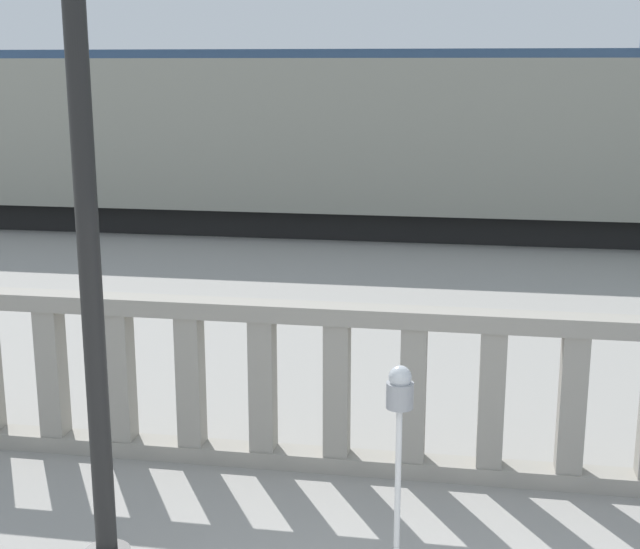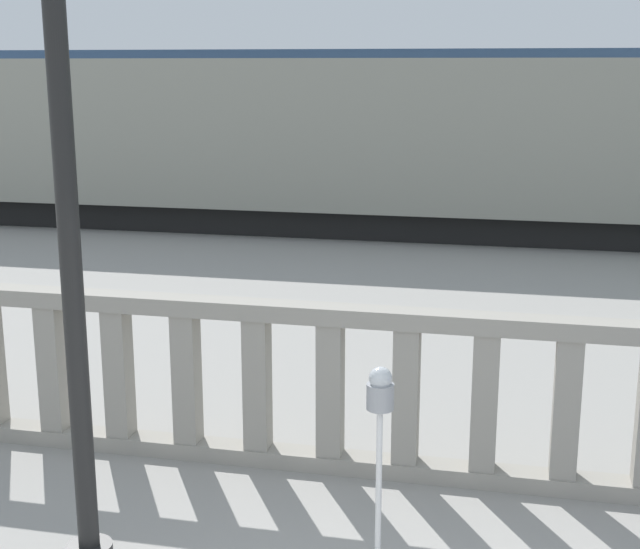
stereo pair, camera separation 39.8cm
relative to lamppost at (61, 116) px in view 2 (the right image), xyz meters
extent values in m
cube|color=gray|center=(1.84, 1.84, -2.89)|extent=(13.03, 0.24, 0.14)
cube|color=gray|center=(1.84, 1.84, -1.64)|extent=(13.03, 0.24, 0.14)
cube|color=gray|center=(-1.24, 1.84, -2.26)|extent=(0.20, 0.20, 1.12)
cube|color=gray|center=(-0.62, 1.84, -2.26)|extent=(0.20, 0.20, 1.12)
cube|color=gray|center=(-0.01, 1.84, -2.26)|extent=(0.20, 0.20, 1.12)
cube|color=gray|center=(0.61, 1.84, -2.26)|extent=(0.20, 0.20, 1.12)
cube|color=gray|center=(1.22, 1.84, -2.26)|extent=(0.20, 0.20, 1.12)
cube|color=gray|center=(1.84, 1.84, -2.26)|extent=(0.20, 0.20, 1.12)
cube|color=gray|center=(2.45, 1.84, -2.26)|extent=(0.20, 0.20, 1.12)
cube|color=gray|center=(3.06, 1.84, -2.26)|extent=(0.20, 0.20, 1.12)
cylinder|color=black|center=(0.00, 0.00, -0.42)|extent=(0.14, 0.14, 4.68)
cylinder|color=silver|center=(1.83, 0.48, -2.40)|extent=(0.04, 0.04, 1.11)
cylinder|color=gray|center=(1.83, 0.48, -1.76)|extent=(0.18, 0.18, 0.17)
sphere|color=#B2B7BC|center=(1.83, 0.48, -1.64)|extent=(0.15, 0.15, 0.15)
cube|color=black|center=(1.34, 12.77, -2.69)|extent=(24.59, 2.44, 0.55)
cube|color=gray|center=(1.34, 12.77, -1.00)|extent=(25.09, 3.05, 2.82)
cube|color=black|center=(-2.70, 22.25, -2.69)|extent=(24.94, 2.23, 0.55)
cube|color=navy|center=(-2.70, 22.25, -0.84)|extent=(25.45, 2.78, 3.14)
camera|label=1|loc=(2.22, -4.87, 0.29)|focal=50.00mm
camera|label=2|loc=(2.61, -4.80, 0.29)|focal=50.00mm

